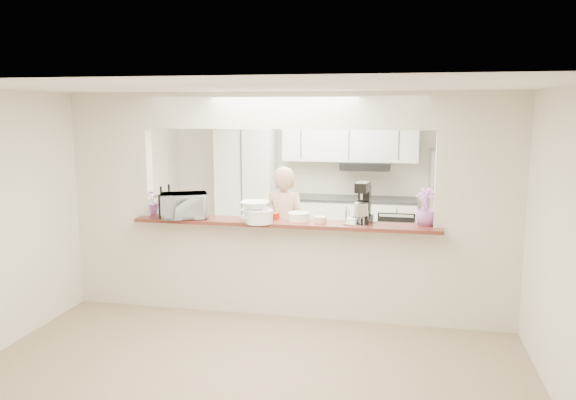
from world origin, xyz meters
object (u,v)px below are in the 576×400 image
(refrigerator, at_px, (454,207))
(stand_mixer, at_px, (363,204))
(person, at_px, (284,230))
(toaster_oven, at_px, (184,206))

(refrigerator, distance_m, stand_mixer, 2.88)
(person, bearing_deg, refrigerator, -143.28)
(refrigerator, xyz_separation_m, stand_mixer, (-1.20, -2.59, 0.44))
(refrigerator, xyz_separation_m, person, (-2.24, -1.85, -0.05))
(toaster_oven, relative_size, person, 0.32)
(toaster_oven, height_order, person, person)
(person, bearing_deg, stand_mixer, 141.82)
(refrigerator, height_order, stand_mixer, refrigerator)
(refrigerator, bearing_deg, person, -140.40)
(refrigerator, relative_size, stand_mixer, 3.82)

